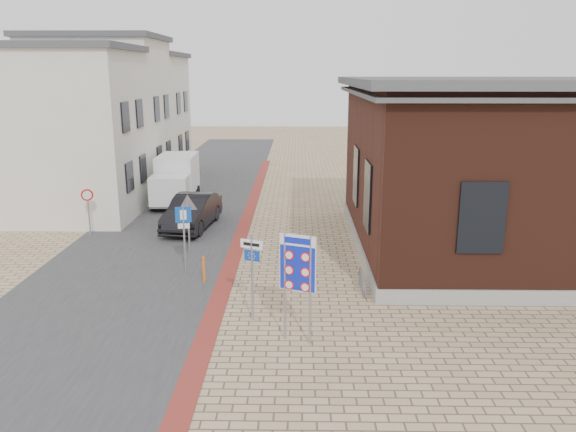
% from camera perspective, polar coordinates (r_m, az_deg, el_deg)
% --- Properties ---
extents(ground, '(120.00, 120.00, 0.00)m').
position_cam_1_polar(ground, '(16.83, -0.77, -10.23)').
color(ground, tan).
rests_on(ground, ground).
extents(road_strip, '(7.00, 60.00, 0.02)m').
position_cam_1_polar(road_strip, '(31.65, -9.98, 1.40)').
color(road_strip, '#38383A').
rests_on(road_strip, ground).
extents(curb_strip, '(0.60, 40.00, 0.02)m').
position_cam_1_polar(curb_strip, '(26.35, -4.49, -1.04)').
color(curb_strip, maroon).
rests_on(curb_strip, ground).
extents(brick_building, '(13.00, 13.00, 6.80)m').
position_cam_1_polar(brick_building, '(24.12, 21.69, 4.98)').
color(brick_building, gray).
rests_on(brick_building, ground).
extents(townhouse_near, '(7.40, 6.40, 8.30)m').
position_cam_1_polar(townhouse_near, '(29.73, -21.98, 7.88)').
color(townhouse_near, silver).
rests_on(townhouse_near, ground).
extents(townhouse_mid, '(7.40, 6.40, 9.10)m').
position_cam_1_polar(townhouse_mid, '(35.29, -18.31, 9.72)').
color(townhouse_mid, silver).
rests_on(townhouse_mid, ground).
extents(townhouse_far, '(7.40, 6.40, 8.30)m').
position_cam_1_polar(townhouse_far, '(41.02, -15.55, 9.91)').
color(townhouse_far, silver).
rests_on(townhouse_far, ground).
extents(bike_rack, '(0.08, 1.80, 0.60)m').
position_cam_1_polar(bike_rack, '(18.87, 7.54, -6.69)').
color(bike_rack, slate).
rests_on(bike_rack, ground).
extents(sedan, '(2.21, 4.86, 1.55)m').
position_cam_1_polar(sedan, '(26.21, -9.70, 0.42)').
color(sedan, black).
rests_on(sedan, ground).
extents(box_truck, '(2.25, 4.99, 2.57)m').
position_cam_1_polar(box_truck, '(31.33, -11.33, 3.67)').
color(box_truck, slate).
rests_on(box_truck, ground).
extents(border_sign, '(0.96, 0.41, 2.97)m').
position_cam_1_polar(border_sign, '(14.62, 0.99, -5.05)').
color(border_sign, gray).
rests_on(border_sign, ground).
extents(essen_sign, '(0.66, 0.31, 2.58)m').
position_cam_1_polar(essen_sign, '(16.07, -3.67, -4.86)').
color(essen_sign, gray).
rests_on(essen_sign, ground).
extents(parking_sign, '(0.56, 0.13, 2.54)m').
position_cam_1_polar(parking_sign, '(20.04, -10.54, -1.12)').
color(parking_sign, gray).
rests_on(parking_sign, ground).
extents(yield_sign, '(0.83, 0.23, 2.35)m').
position_cam_1_polar(yield_sign, '(22.33, -10.13, 0.63)').
color(yield_sign, gray).
rests_on(yield_sign, ground).
extents(speed_sign, '(0.50, 0.18, 2.18)m').
position_cam_1_polar(speed_sign, '(25.57, -19.65, 0.98)').
color(speed_sign, gray).
rests_on(speed_sign, ground).
extents(bollard, '(0.10, 0.10, 0.92)m').
position_cam_1_polar(bollard, '(19.50, -8.54, -5.40)').
color(bollard, orange).
rests_on(bollard, ground).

